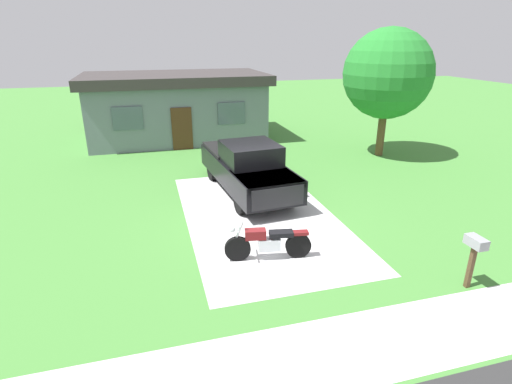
# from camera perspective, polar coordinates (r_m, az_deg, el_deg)

# --- Properties ---
(ground_plane) EXTENTS (80.00, 80.00, 0.00)m
(ground_plane) POSITION_cam_1_polar(r_m,az_deg,el_deg) (12.70, 0.55, -3.46)
(ground_plane) COLOR #438035
(driveway_pad) EXTENTS (4.58, 8.41, 0.01)m
(driveway_pad) POSITION_cam_1_polar(r_m,az_deg,el_deg) (12.70, 0.55, -3.45)
(driveway_pad) COLOR silver
(driveway_pad) RESTS_ON ground
(sidewalk_strip) EXTENTS (36.00, 1.80, 0.01)m
(sidewalk_strip) POSITION_cam_1_polar(r_m,az_deg,el_deg) (8.01, 13.30, -20.89)
(sidewalk_strip) COLOR silver
(sidewalk_strip) RESTS_ON ground
(motorcycle) EXTENTS (2.20, 0.75, 1.09)m
(motorcycle) POSITION_cam_1_polar(r_m,az_deg,el_deg) (10.16, 1.66, -7.18)
(motorcycle) COLOR black
(motorcycle) RESTS_ON ground
(pickup_truck) EXTENTS (2.51, 5.78, 1.90)m
(pickup_truck) POSITION_cam_1_polar(r_m,az_deg,el_deg) (14.46, -1.39, 3.70)
(pickup_truck) COLOR black
(pickup_truck) RESTS_ON ground
(mailbox) EXTENTS (0.26, 0.48, 1.26)m
(mailbox) POSITION_cam_1_polar(r_m,az_deg,el_deg) (10.04, 28.72, -7.12)
(mailbox) COLOR #4C3823
(mailbox) RESTS_ON ground
(shade_tree) EXTENTS (4.00, 4.00, 5.76)m
(shade_tree) POSITION_cam_1_polar(r_m,az_deg,el_deg) (19.62, 18.27, 15.67)
(shade_tree) COLOR brown
(shade_tree) RESTS_ON ground
(neighbor_house) EXTENTS (9.60, 5.60, 3.50)m
(neighbor_house) POSITION_cam_1_polar(r_m,az_deg,el_deg) (22.75, -11.26, 11.93)
(neighbor_house) COLOR slate
(neighbor_house) RESTS_ON ground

